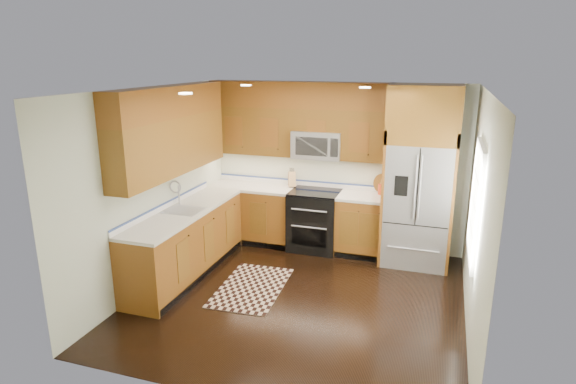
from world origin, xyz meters
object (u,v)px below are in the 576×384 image
(rug, at_px, (252,287))
(knife_block, at_px, (292,179))
(range, at_px, (315,220))
(utensil_crock, at_px, (382,187))
(refrigerator, at_px, (420,177))

(rug, relative_size, knife_block, 4.40)
(range, bearing_deg, knife_block, 155.76)
(knife_block, bearing_deg, utensil_crock, -0.55)
(rug, relative_size, utensil_crock, 4.06)
(refrigerator, xyz_separation_m, utensil_crock, (-0.55, 0.22, -0.25))
(range, xyz_separation_m, knife_block, (-0.44, 0.20, 0.60))
(rug, height_order, utensil_crock, utensil_crock)
(range, relative_size, refrigerator, 0.36)
(knife_block, relative_size, utensil_crock, 0.92)
(refrigerator, bearing_deg, range, 178.60)
(refrigerator, distance_m, utensil_crock, 0.64)
(range, distance_m, utensil_crock, 1.17)
(refrigerator, height_order, utensil_crock, refrigerator)
(rug, bearing_deg, refrigerator, 34.78)
(knife_block, height_order, utensil_crock, utensil_crock)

